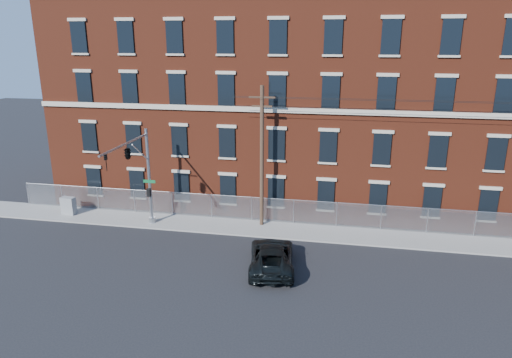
{
  "coord_description": "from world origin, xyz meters",
  "views": [
    {
      "loc": [
        7.47,
        -25.17,
        13.06
      ],
      "look_at": [
        1.89,
        4.0,
        4.05
      ],
      "focal_mm": 32.4,
      "sensor_mm": 36.0,
      "label": 1
    }
  ],
  "objects": [
    {
      "name": "ground",
      "position": [
        0.0,
        0.0,
        0.0
      ],
      "size": [
        140.0,
        140.0,
        0.0
      ],
      "primitive_type": "plane",
      "color": "black",
      "rests_on": "ground"
    },
    {
      "name": "utility_pole_near",
      "position": [
        2.0,
        5.6,
        5.34
      ],
      "size": [
        1.8,
        0.28,
        10.0
      ],
      "color": "#3F2B1F",
      "rests_on": "ground"
    },
    {
      "name": "utility_cabinet",
      "position": [
        -12.97,
        4.87,
        0.8
      ],
      "size": [
        1.13,
        0.65,
        1.35
      ],
      "primitive_type": "cube",
      "rotation": [
        0.0,
        0.0,
        -0.1
      ],
      "color": "gray",
      "rests_on": "sidewalk"
    },
    {
      "name": "chain_link_fence",
      "position": [
        12.0,
        6.3,
        1.06
      ],
      "size": [
        59.06,
        0.06,
        1.85
      ],
      "color": "#A5A8AD",
      "rests_on": "ground"
    },
    {
      "name": "traffic_signal_mast",
      "position": [
        -6.0,
        2.18,
        5.39
      ],
      "size": [
        0.9,
        6.75,
        7.0
      ],
      "color": "#9EA0A5",
      "rests_on": "ground"
    },
    {
      "name": "pickup_truck",
      "position": [
        3.73,
        -0.65,
        0.76
      ],
      "size": [
        3.29,
        5.79,
        1.52
      ],
      "primitive_type": "imported",
      "rotation": [
        0.0,
        0.0,
        3.29
      ],
      "color": "black",
      "rests_on": "ground"
    },
    {
      "name": "sidewalk",
      "position": [
        12.0,
        5.0,
        0.06
      ],
      "size": [
        65.0,
        3.0,
        0.12
      ],
      "primitive_type": "cube",
      "color": "gray",
      "rests_on": "ground"
    },
    {
      "name": "mill_building",
      "position": [
        12.0,
        13.93,
        8.15
      ],
      "size": [
        55.3,
        14.32,
        16.3
      ],
      "color": "#602212",
      "rests_on": "ground"
    }
  ]
}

